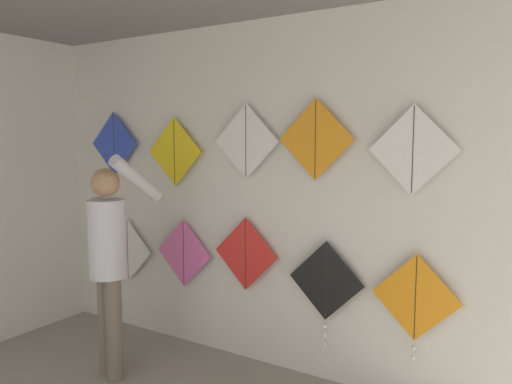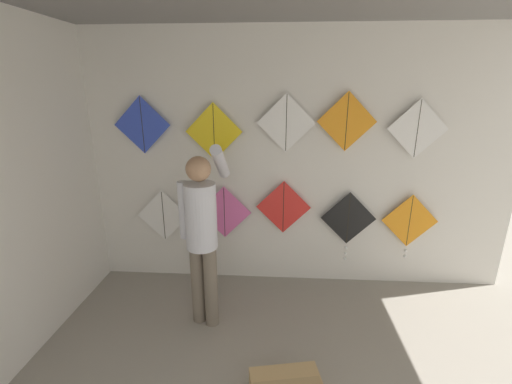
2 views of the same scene
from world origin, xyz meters
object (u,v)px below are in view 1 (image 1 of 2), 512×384
(kite_8, at_px, (316,139))
(kite_2, at_px, (246,254))
(kite_9, at_px, (413,150))
(kite_4, at_px, (415,301))
(shopkeeper, at_px, (109,253))
(kite_3, at_px, (326,285))
(kite_1, at_px, (184,253))
(kite_0, at_px, (128,250))
(kite_6, at_px, (175,152))
(kite_5, at_px, (114,144))
(kite_7, at_px, (246,141))

(kite_8, bearing_deg, kite_2, 180.00)
(kite_9, bearing_deg, kite_8, 180.00)
(kite_4, bearing_deg, shopkeeper, -159.85)
(kite_3, bearing_deg, kite_1, 179.97)
(kite_0, bearing_deg, kite_6, 0.00)
(kite_5, relative_size, kite_6, 1.00)
(kite_3, distance_m, kite_4, 0.66)
(kite_7, bearing_deg, kite_9, 0.00)
(shopkeeper, distance_m, kite_6, 1.09)
(shopkeeper, distance_m, kite_2, 1.08)
(kite_5, bearing_deg, kite_3, -0.02)
(kite_3, xyz_separation_m, kite_5, (-2.24, 0.00, 1.04))
(kite_8, bearing_deg, kite_5, 180.00)
(kite_5, xyz_separation_m, kite_9, (2.85, 0.00, -0.02))
(kite_1, relative_size, kite_9, 1.00)
(kite_0, bearing_deg, kite_1, 0.00)
(kite_0, relative_size, kite_6, 1.00)
(kite_4, height_order, kite_6, kite_6)
(kite_6, bearing_deg, kite_9, 0.00)
(kite_3, height_order, kite_5, kite_5)
(kite_2, bearing_deg, shopkeeper, -133.63)
(kite_0, relative_size, kite_7, 1.00)
(kite_5, bearing_deg, kite_9, 0.00)
(kite_2, bearing_deg, kite_7, 0.00)
(kite_2, xyz_separation_m, kite_6, (-0.75, 0.00, 0.83))
(kite_4, height_order, kite_5, kite_5)
(kite_1, distance_m, kite_3, 1.39)
(kite_2, relative_size, kite_4, 0.81)
(kite_4, height_order, kite_9, kite_9)
(kite_2, bearing_deg, kite_5, 180.00)
(kite_5, bearing_deg, kite_2, 0.00)
(kite_2, height_order, kite_5, kite_5)
(shopkeeper, relative_size, kite_6, 2.89)
(kite_5, bearing_deg, kite_8, 0.00)
(kite_3, relative_size, kite_5, 1.34)
(kite_5, bearing_deg, kite_7, 0.00)
(shopkeeper, relative_size, kite_9, 2.89)
(kite_4, bearing_deg, kite_5, 179.99)
(kite_0, bearing_deg, kite_9, 0.00)
(shopkeeper, distance_m, kite_0, 1.02)
(shopkeeper, distance_m, kite_4, 2.28)
(kite_9, bearing_deg, kite_1, 180.00)
(kite_8, bearing_deg, shopkeeper, -150.21)
(kite_6, xyz_separation_m, kite_8, (1.37, 0.00, 0.11))
(kite_2, xyz_separation_m, kite_3, (0.72, -0.00, -0.15))
(kite_5, height_order, kite_6, kite_5)
(kite_4, xyz_separation_m, kite_8, (-0.76, 0.00, 1.09))
(kite_0, xyz_separation_m, kite_5, (-0.15, 0.00, 1.03))
(kite_1, xyz_separation_m, kite_2, (0.66, 0.00, 0.08))
(kite_0, distance_m, kite_5, 1.04)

